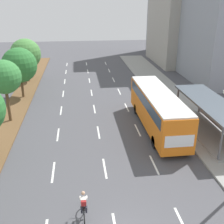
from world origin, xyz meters
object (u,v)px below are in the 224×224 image
(bus_shelter, at_px, (212,114))
(cyclist, at_px, (84,207))
(bus, at_px, (157,107))
(median_tree_fifth, at_px, (26,54))
(median_tree_third, at_px, (4,77))
(median_tree_fourth, at_px, (19,65))

(bus_shelter, height_order, cyclist, bus_shelter)
(bus, bearing_deg, bus_shelter, -22.04)
(median_tree_fifth, bearing_deg, median_tree_third, -88.34)
(median_tree_fourth, xyz_separation_m, median_tree_fifth, (-0.43, 6.86, 0.02))
(bus, relative_size, median_tree_fourth, 1.96)
(bus, height_order, median_tree_fifth, median_tree_fifth)
(median_tree_third, bearing_deg, bus_shelter, -15.21)
(median_tree_fourth, height_order, median_tree_fifth, median_tree_fifth)
(median_tree_fifth, bearing_deg, bus, -50.64)
(bus, bearing_deg, median_tree_fifth, 129.36)
(median_tree_fifth, bearing_deg, cyclist, -75.57)
(median_tree_third, relative_size, median_tree_fourth, 1.01)
(bus, xyz_separation_m, cyclist, (-6.79, -10.34, -1.28))
(cyclist, height_order, median_tree_fifth, median_tree_fifth)
(bus, bearing_deg, cyclist, -123.30)
(cyclist, bearing_deg, median_tree_third, 116.15)
(bus_shelter, height_order, median_tree_fifth, median_tree_fifth)
(bus_shelter, distance_m, cyclist, 14.06)
(median_tree_fourth, bearing_deg, bus_shelter, -33.49)
(bus, xyz_separation_m, median_tree_fourth, (-13.35, 9.93, 1.83))
(bus, bearing_deg, median_tree_fourth, 143.35)
(median_tree_third, bearing_deg, bus, -12.92)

